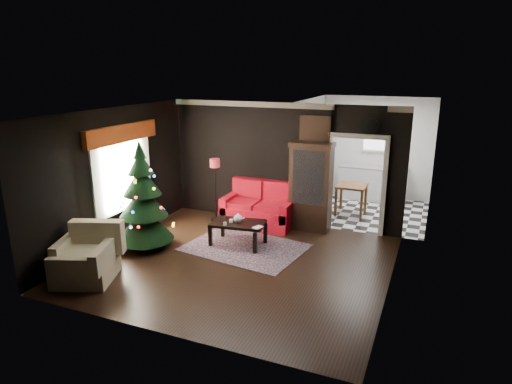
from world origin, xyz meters
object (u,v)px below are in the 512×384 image
at_px(loveseat, 259,205).
at_px(wall_clock, 371,126).
at_px(coffee_table, 238,233).
at_px(kitchen_table, 351,199).
at_px(curio_cabinet, 311,189).
at_px(floor_lamp, 216,190).
at_px(teapot, 238,218).
at_px(armchair, 84,255).
at_px(christmas_tree, 143,198).

distance_m(loveseat, wall_clock, 3.04).
height_order(loveseat, coffee_table, loveseat).
bearing_deg(loveseat, kitchen_table, 42.51).
xyz_separation_m(curio_cabinet, coffee_table, (-1.11, -1.48, -0.70)).
bearing_deg(loveseat, coffee_table, -87.98).
bearing_deg(floor_lamp, teapot, -43.78).
distance_m(loveseat, curio_cabinet, 1.25).
height_order(curio_cabinet, floor_lamp, curio_cabinet).
bearing_deg(coffee_table, floor_lamp, 136.47).
xyz_separation_m(floor_lamp, armchair, (-0.77, -3.38, -0.37)).
height_order(floor_lamp, kitchen_table, floor_lamp).
bearing_deg(loveseat, armchair, -115.20).
height_order(armchair, coffee_table, armchair).
bearing_deg(coffee_table, armchair, -126.29).
distance_m(loveseat, armchair, 4.07).
xyz_separation_m(armchair, coffee_table, (1.78, 2.42, -0.21)).
bearing_deg(floor_lamp, wall_clock, 12.03).
bearing_deg(teapot, christmas_tree, -153.77).
height_order(loveseat, armchair, loveseat).
distance_m(coffee_table, kitchen_table, 3.40).
distance_m(floor_lamp, kitchen_table, 3.42).
relative_size(loveseat, floor_lamp, 1.16).
relative_size(loveseat, christmas_tree, 0.78).
bearing_deg(teapot, armchair, -126.73).
distance_m(floor_lamp, armchair, 3.49).
distance_m(coffee_table, wall_clock, 3.55).
xyz_separation_m(floor_lamp, teapot, (1.02, -0.98, -0.24)).
distance_m(curio_cabinet, kitchen_table, 1.67).
height_order(loveseat, teapot, loveseat).
bearing_deg(floor_lamp, loveseat, 17.62).
bearing_deg(wall_clock, armchair, -134.99).
bearing_deg(wall_clock, floor_lamp, -167.97).
relative_size(curio_cabinet, teapot, 9.55).
bearing_deg(christmas_tree, loveseat, 52.38).
xyz_separation_m(loveseat, armchair, (-1.73, -3.68, -0.04)).
xyz_separation_m(loveseat, floor_lamp, (-0.96, -0.31, 0.33)).
height_order(christmas_tree, armchair, christmas_tree).
xyz_separation_m(loveseat, christmas_tree, (-1.63, -2.12, 0.55)).
bearing_deg(curio_cabinet, armchair, -126.45).
distance_m(christmas_tree, armchair, 1.68).
bearing_deg(floor_lamp, christmas_tree, -110.25).
distance_m(armchair, kitchen_table, 6.40).
distance_m(christmas_tree, wall_clock, 4.89).
bearing_deg(teapot, kitchen_table, 59.30).
relative_size(armchair, kitchen_table, 1.34).
height_order(armchair, teapot, armchair).
bearing_deg(loveseat, curio_cabinet, 10.83).
relative_size(floor_lamp, coffee_table, 1.35).
height_order(loveseat, kitchen_table, loveseat).
bearing_deg(loveseat, christmas_tree, -127.62).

